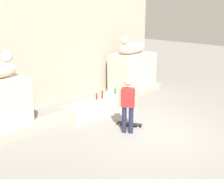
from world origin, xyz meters
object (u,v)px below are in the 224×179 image
at_px(statue_reclining_right, 132,47).
at_px(skateboard, 129,124).
at_px(skater, 128,103).
at_px(bottle_green, 115,91).
at_px(bottle_red, 97,97).
at_px(bottle_brown, 102,95).

bearing_deg(statue_reclining_right, skateboard, 37.96).
distance_m(skater, skateboard, 0.99).
relative_size(bottle_green, bottle_red, 1.01).
distance_m(skater, bottle_brown, 1.94).
distance_m(skateboard, bottle_green, 1.92).
bearing_deg(statue_reclining_right, bottle_green, 24.19).
xyz_separation_m(bottle_brown, bottle_green, (0.70, 0.04, -0.03)).
relative_size(statue_reclining_right, skater, 0.96).
bearing_deg(skater, bottle_red, -47.99).
bearing_deg(bottle_red, skateboard, -93.25).
bearing_deg(bottle_brown, skater, -111.95).
distance_m(bottle_brown, bottle_red, 0.23).
xyz_separation_m(statue_reclining_right, bottle_red, (-3.08, -0.98, -1.31)).
xyz_separation_m(bottle_brown, bottle_red, (-0.22, 0.06, -0.03)).
distance_m(statue_reclining_right, bottle_brown, 3.31).
relative_size(statue_reclining_right, skateboard, 1.99).
bearing_deg(skateboard, bottle_red, -28.45).
height_order(skater, skateboard, skater).
xyz_separation_m(skater, bottle_brown, (0.72, 1.78, -0.29)).
height_order(bottle_brown, bottle_red, bottle_brown).
distance_m(statue_reclining_right, skateboard, 4.47).
xyz_separation_m(skateboard, bottle_red, (0.09, 1.56, 0.54)).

